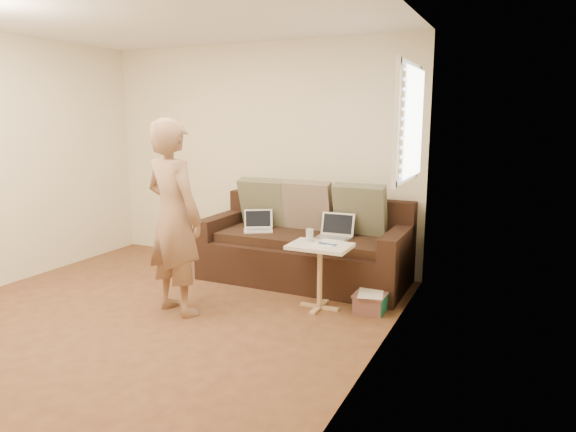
% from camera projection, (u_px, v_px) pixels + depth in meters
% --- Properties ---
extents(floor, '(4.50, 4.50, 0.00)m').
position_uv_depth(floor, '(133.00, 327.00, 4.36)').
color(floor, '#51301E').
rests_on(floor, ground).
extents(ceiling, '(4.50, 4.50, 0.00)m').
position_uv_depth(ceiling, '(114.00, 3.00, 3.87)').
color(ceiling, white).
rests_on(ceiling, wall_back).
extents(wall_back, '(4.00, 0.00, 4.00)m').
position_uv_depth(wall_back, '(257.00, 156.00, 6.12)').
color(wall_back, beige).
rests_on(wall_back, ground).
extents(wall_right, '(0.00, 4.50, 4.50)m').
position_uv_depth(wall_right, '(365.00, 189.00, 3.29)').
color(wall_right, beige).
rests_on(wall_right, ground).
extents(window_blinds, '(0.12, 0.88, 1.08)m').
position_uv_depth(window_blinds, '(410.00, 123.00, 4.57)').
color(window_blinds, white).
rests_on(window_blinds, wall_right).
extents(sofa, '(2.20, 0.95, 0.85)m').
position_uv_depth(sofa, '(304.00, 242.00, 5.52)').
color(sofa, black).
rests_on(sofa, ground).
extents(pillow_left, '(0.55, 0.29, 0.57)m').
position_uv_depth(pillow_left, '(264.00, 202.00, 5.89)').
color(pillow_left, '#51563F').
rests_on(pillow_left, sofa).
extents(pillow_mid, '(0.55, 0.27, 0.57)m').
position_uv_depth(pillow_mid, '(308.00, 206.00, 5.66)').
color(pillow_mid, '#796356').
rests_on(pillow_mid, sofa).
extents(pillow_right, '(0.55, 0.28, 0.57)m').
position_uv_depth(pillow_right, '(360.00, 210.00, 5.41)').
color(pillow_right, '#51563F').
rests_on(pillow_right, sofa).
extents(laptop_silver, '(0.36, 0.27, 0.24)m').
position_uv_depth(laptop_silver, '(333.00, 239.00, 5.28)').
color(laptop_silver, '#B7BABC').
rests_on(laptop_silver, sofa).
extents(laptop_white, '(0.38, 0.35, 0.23)m').
position_uv_depth(laptop_white, '(258.00, 231.00, 5.64)').
color(laptop_white, white).
rests_on(laptop_white, sofa).
extents(person, '(0.73, 0.58, 1.75)m').
position_uv_depth(person, '(174.00, 218.00, 4.55)').
color(person, '#876149').
rests_on(person, ground).
extents(side_table, '(0.56, 0.39, 0.61)m').
position_uv_depth(side_table, '(320.00, 277.00, 4.73)').
color(side_table, silver).
rests_on(side_table, ground).
extents(drinking_glass, '(0.07, 0.07, 0.12)m').
position_uv_depth(drinking_glass, '(310.00, 235.00, 4.78)').
color(drinking_glass, silver).
rests_on(drinking_glass, side_table).
extents(scissors, '(0.19, 0.11, 0.02)m').
position_uv_depth(scissors, '(327.00, 244.00, 4.66)').
color(scissors, silver).
rests_on(scissors, side_table).
extents(paper_on_table, '(0.25, 0.33, 0.00)m').
position_uv_depth(paper_on_table, '(327.00, 243.00, 4.71)').
color(paper_on_table, white).
rests_on(paper_on_table, side_table).
extents(striped_box, '(0.28, 0.28, 0.18)m').
position_uv_depth(striped_box, '(370.00, 302.00, 4.69)').
color(striped_box, red).
rests_on(striped_box, ground).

